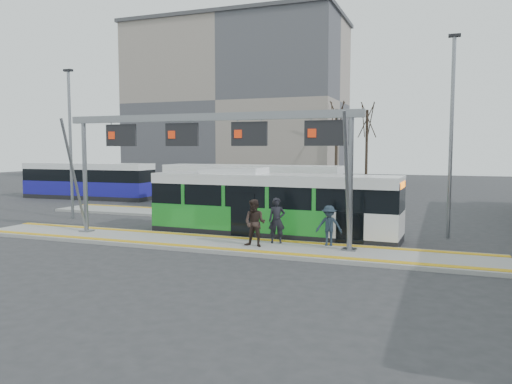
# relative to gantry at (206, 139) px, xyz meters

# --- Properties ---
(ground) EXTENTS (120.00, 120.00, 0.00)m
(ground) POSITION_rel_gantry_xyz_m (0.35, -0.25, -4.30)
(ground) COLOR #2D2D30
(ground) RESTS_ON ground
(platform_main) EXTENTS (22.00, 3.00, 0.15)m
(platform_main) POSITION_rel_gantry_xyz_m (0.35, -0.25, -4.22)
(platform_main) COLOR gray
(platform_main) RESTS_ON ground
(platform_second) EXTENTS (20.00, 3.00, 0.15)m
(platform_second) POSITION_rel_gantry_xyz_m (-3.65, 7.75, -4.22)
(platform_second) COLOR gray
(platform_second) RESTS_ON ground
(tactile_main) EXTENTS (22.00, 2.65, 0.02)m
(tactile_main) POSITION_rel_gantry_xyz_m (0.35, -0.25, -4.14)
(tactile_main) COLOR gold
(tactile_main) RESTS_ON platform_main
(tactile_second) EXTENTS (20.00, 0.35, 0.02)m
(tactile_second) POSITION_rel_gantry_xyz_m (-3.65, 8.90, -4.14)
(tactile_second) COLOR gold
(tactile_second) RESTS_ON platform_second
(gantry) EXTENTS (13.00, 1.68, 5.20)m
(gantry) POSITION_rel_gantry_xyz_m (0.00, 0.00, 0.00)
(gantry) COLOR slate
(gantry) RESTS_ON platform_main
(apartment_block) EXTENTS (24.50, 12.50, 18.40)m
(apartment_block) POSITION_rel_gantry_xyz_m (-13.65, 35.75, 4.91)
(apartment_block) COLOR gray
(apartment_block) RESTS_ON ground
(hero_bus) EXTENTS (11.24, 2.74, 3.07)m
(hero_bus) POSITION_rel_gantry_xyz_m (1.92, 2.60, -2.89)
(hero_bus) COLOR black
(hero_bus) RESTS_ON ground
(bg_bus_green) EXTENTS (11.52, 2.51, 2.88)m
(bg_bus_green) POSITION_rel_gantry_xyz_m (-2.39, 11.14, -2.88)
(bg_bus_green) COLOR black
(bg_bus_green) RESTS_ON ground
(bg_bus_blue) EXTENTS (10.73, 2.64, 2.78)m
(bg_bus_blue) POSITION_rel_gantry_xyz_m (-17.00, 13.46, -2.92)
(bg_bus_blue) COLOR black
(bg_bus_blue) RESTS_ON ground
(passenger_a) EXTENTS (0.78, 0.65, 1.82)m
(passenger_a) POSITION_rel_gantry_xyz_m (2.87, 0.45, -3.24)
(passenger_a) COLOR black
(passenger_a) RESTS_ON platform_main
(passenger_b) EXTENTS (0.93, 0.74, 1.83)m
(passenger_b) POSITION_rel_gantry_xyz_m (2.31, -0.54, -3.24)
(passenger_b) COLOR #2E221E
(passenger_b) RESTS_ON platform_main
(passenger_c) EXTENTS (1.07, 0.69, 1.57)m
(passenger_c) POSITION_rel_gantry_xyz_m (4.94, 0.67, -3.36)
(passenger_c) COLOR #1E2B37
(passenger_c) RESTS_ON platform_main
(tree_left) EXTENTS (1.40, 1.40, 8.70)m
(tree_left) POSITION_rel_gantry_xyz_m (-0.67, 29.34, 2.30)
(tree_left) COLOR #382B21
(tree_left) RESTS_ON ground
(tree_mid) EXTENTS (1.40, 1.40, 8.98)m
(tree_mid) POSITION_rel_gantry_xyz_m (1.46, 34.48, 2.51)
(tree_mid) COLOR #382B21
(tree_mid) RESTS_ON ground
(tree_far) EXTENTS (1.40, 1.40, 7.48)m
(tree_far) POSITION_rel_gantry_xyz_m (-22.25, 32.04, 1.38)
(tree_far) COLOR #382B21
(tree_far) RESTS_ON ground
(lamp_west) EXTENTS (0.50, 0.25, 8.25)m
(lamp_west) POSITION_rel_gantry_xyz_m (-10.37, 4.02, 0.07)
(lamp_west) COLOR slate
(lamp_west) RESTS_ON ground
(lamp_east) EXTENTS (0.50, 0.25, 8.75)m
(lamp_east) POSITION_rel_gantry_xyz_m (9.31, 4.84, 0.32)
(lamp_east) COLOR slate
(lamp_east) RESTS_ON ground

